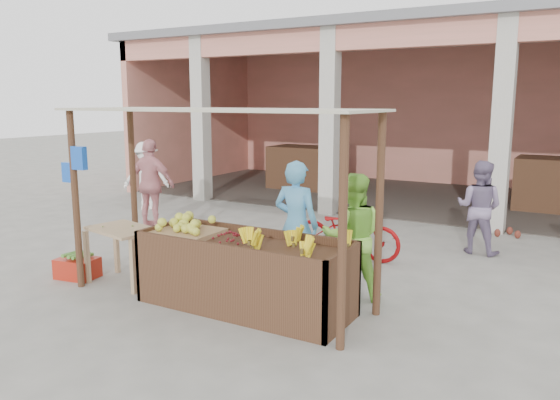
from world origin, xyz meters
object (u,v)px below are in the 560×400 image
Objects in this scene: side_table at (123,238)px; vendor_blue at (296,221)px; fruit_stall at (244,276)px; motorcycle at (347,230)px; red_crate at (78,268)px; vendor_green at (352,233)px.

vendor_blue is at bearing 37.58° from side_table.
motorcycle is (0.24, 2.55, 0.07)m from fruit_stall.
vendor_blue is (0.18, 0.98, 0.51)m from fruit_stall.
vendor_blue is 1.63m from motorcycle.
red_crate is 0.30× the size of motorcycle.
vendor_green is (0.98, 0.98, 0.44)m from fruit_stall.
motorcycle is at bearing 34.31° from red_crate.
red_crate is at bearing -7.31° from vendor_green.
motorcycle is (2.19, 2.58, -0.17)m from side_table.
side_table is at bearing 4.98° from red_crate.
side_table is (-1.95, -0.03, 0.24)m from fruit_stall.
fruit_stall is at bearing 167.93° from motorcycle.
fruit_stall is 1.54× the size of vendor_green.
vendor_blue is 1.08× the size of vendor_green.
fruit_stall is 4.77× the size of red_crate.
motorcycle is (0.07, 1.57, -0.44)m from vendor_blue.
vendor_blue is at bearing -25.78° from vendor_green.
motorcycle is at bearing 84.59° from fruit_stall.
red_crate is (-2.69, -0.21, -0.26)m from fruit_stall.
fruit_stall is 2.56m from motorcycle.
motorcycle is (-0.74, 1.58, -0.37)m from vendor_green.
vendor_green is at bearing -161.61° from motorcycle.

